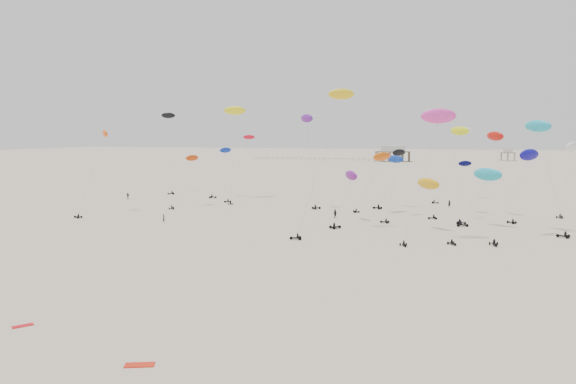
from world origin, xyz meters
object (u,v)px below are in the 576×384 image
(rig_0, at_px, (522,172))
(rig_9, at_px, (98,155))
(pavilion_main, at_px, (393,155))
(spectator_0, at_px, (164,222))
(rig_4, at_px, (431,189))
(pavilion_small, at_px, (508,155))

(rig_0, bearing_deg, rig_9, -15.39)
(pavilion_main, height_order, spectator_0, pavilion_main)
(pavilion_main, relative_size, spectator_0, 11.20)
(rig_9, bearing_deg, pavilion_main, 0.73)
(rig_4, bearing_deg, pavilion_small, -131.92)
(pavilion_small, bearing_deg, spectator_0, -106.56)
(pavilion_main, xyz_separation_m, spectator_0, (-16.11, -259.55, -4.22))
(pavilion_main, height_order, rig_0, rig_0)
(rig_0, distance_m, spectator_0, 65.93)
(pavilion_main, distance_m, rig_4, 257.01)
(rig_0, distance_m, rig_9, 85.32)
(pavilion_main, distance_m, rig_0, 261.46)
(pavilion_main, distance_m, spectator_0, 260.08)
(rig_0, height_order, rig_4, rig_0)
(pavilion_small, distance_m, rig_0, 287.65)
(rig_0, xyz_separation_m, rig_4, (-14.70, 2.06, -3.40))
(pavilion_small, relative_size, rig_4, 0.53)
(pavilion_small, bearing_deg, pavilion_main, -156.80)
(pavilion_small, relative_size, rig_9, 0.46)
(pavilion_main, height_order, pavilion_small, pavilion_main)
(spectator_0, bearing_deg, pavilion_main, -42.77)
(pavilion_small, xyz_separation_m, spectator_0, (-86.11, -289.55, -3.49))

